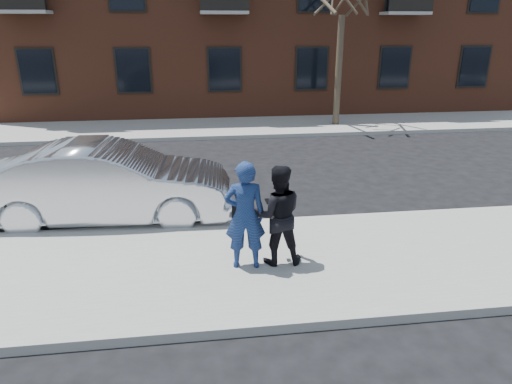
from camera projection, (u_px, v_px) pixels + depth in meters
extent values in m
plane|color=black|center=(270.00, 262.00, 8.06)|extent=(100.00, 100.00, 0.00)
cube|color=gray|center=(273.00, 265.00, 7.80)|extent=(50.00, 3.50, 0.15)
cube|color=#999691|center=(259.00, 223.00, 9.48)|extent=(50.00, 0.10, 0.15)
cube|color=gray|center=(226.00, 127.00, 18.52)|extent=(50.00, 3.50, 0.15)
cube|color=#999691|center=(230.00, 137.00, 16.84)|extent=(50.00, 0.10, 0.15)
cube|color=black|center=(37.00, 72.00, 18.45)|extent=(1.30, 0.06, 1.70)
cube|color=black|center=(312.00, 69.00, 19.85)|extent=(1.30, 0.06, 1.70)
cube|color=black|center=(474.00, 67.00, 20.78)|extent=(1.30, 0.06, 1.70)
cylinder|color=#3C3023|center=(339.00, 71.00, 18.09)|extent=(0.26, 0.26, 4.20)
imported|color=#B7BABF|center=(109.00, 183.00, 9.54)|extent=(5.17, 2.02, 1.68)
imported|color=navy|center=(245.00, 215.00, 7.34)|extent=(0.70, 0.49, 1.82)
cube|color=black|center=(241.00, 189.00, 7.41)|extent=(0.08, 0.13, 0.08)
imported|color=black|center=(278.00, 215.00, 7.50)|extent=(0.86, 0.68, 1.71)
cube|color=black|center=(268.00, 201.00, 7.59)|extent=(0.09, 0.14, 0.06)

